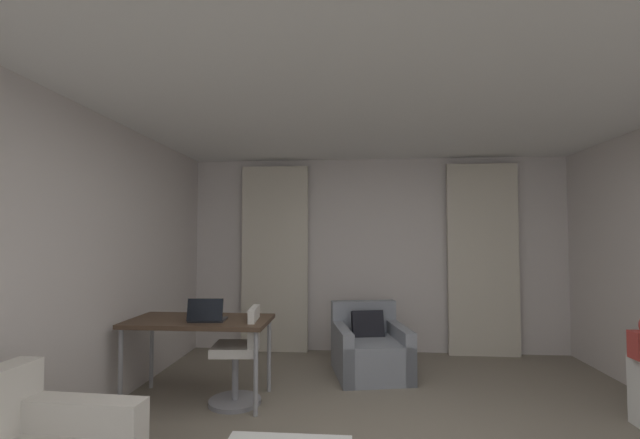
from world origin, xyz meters
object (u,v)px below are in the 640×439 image
at_px(laptop, 207,316).
at_px(desk_chair, 240,360).
at_px(desk, 200,326).
at_px(armchair, 370,350).

bearing_deg(laptop, desk_chair, 13.41).
height_order(desk, desk_chair, desk_chair).
relative_size(desk, laptop, 3.86).
distance_m(armchair, laptop, 1.89).
relative_size(armchair, laptop, 2.91).
relative_size(armchair, desk_chair, 1.13).
relative_size(armchair, desk, 0.75).
bearing_deg(armchair, laptop, -146.95).
bearing_deg(desk, laptop, -44.75).
bearing_deg(armchair, desk_chair, -143.23).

